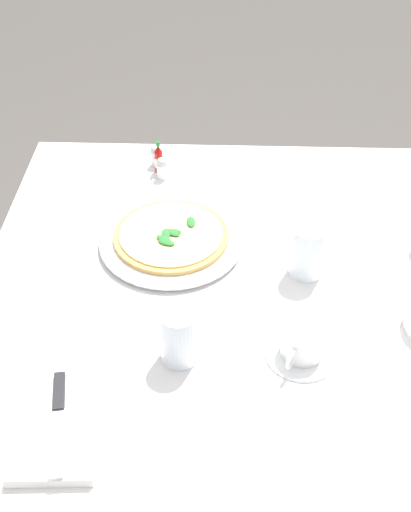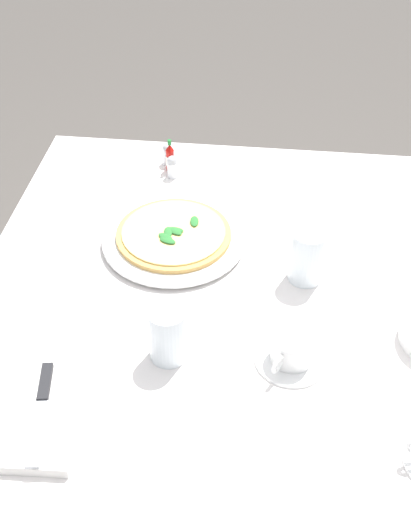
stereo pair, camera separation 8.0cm
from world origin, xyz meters
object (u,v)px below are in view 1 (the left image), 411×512
(water_glass_near_left, at_px, (307,254))
(dinner_knife, at_px, (58,418))
(coffee_cup_back_corner, at_px, (302,344))
(pepper_shaker, at_px, (156,156))
(pizza_plate, at_px, (171,240))
(pizza, at_px, (171,235))
(salt_shaker, at_px, (162,169))
(water_glass_far_right, at_px, (179,338))
(napkin_folded, at_px, (60,421))
(hot_sauce_bottle, at_px, (159,159))

(water_glass_near_left, xyz_separation_m, dinner_knife, (0.38, -0.42, -0.02))
(coffee_cup_back_corner, bearing_deg, pepper_shaker, -152.73)
(dinner_knife, bearing_deg, pizza_plate, 152.99)
(pizza, xyz_separation_m, salt_shaker, (-0.25, -0.04, 0.00))
(pizza_plate, bearing_deg, dinner_knife, -17.27)
(water_glass_far_right, xyz_separation_m, salt_shaker, (-0.56, -0.08, -0.02))
(water_glass_near_left, bearing_deg, coffee_cup_back_corner, -6.37)
(coffee_cup_back_corner, distance_m, napkin_folded, 0.43)
(coffee_cup_back_corner, xyz_separation_m, salt_shaker, (-0.55, -0.29, -0.00))
(pizza_plate, xyz_separation_m, dinner_knife, (0.46, -0.14, 0.01))
(pizza_plate, xyz_separation_m, napkin_folded, (0.46, -0.14, -0.00))
(pizza, relative_size, napkin_folded, 1.07)
(dinner_knife, height_order, salt_shaker, salt_shaker)
(pizza_plate, relative_size, napkin_folded, 1.34)
(coffee_cup_back_corner, xyz_separation_m, pepper_shaker, (-0.60, -0.31, -0.00))
(hot_sauce_bottle, bearing_deg, dinner_knife, -7.20)
(pizza, bearing_deg, salt_shaker, -170.86)
(pizza, relative_size, salt_shaker, 4.32)
(pizza, relative_size, coffee_cup_back_corner, 1.87)
(pizza_plate, distance_m, salt_shaker, 0.25)
(pizza, bearing_deg, hot_sauce_bottle, -169.76)
(salt_shaker, bearing_deg, water_glass_far_right, 7.89)
(water_glass_far_right, relative_size, dinner_knife, 0.56)
(water_glass_far_right, height_order, dinner_knife, water_glass_far_right)
(napkin_folded, distance_m, dinner_knife, 0.01)
(pizza, bearing_deg, pepper_shaker, -168.86)
(hot_sauce_bottle, bearing_deg, coffee_cup_back_corner, 27.62)
(pizza, relative_size, hot_sauce_bottle, 2.93)
(napkin_folded, bearing_deg, salt_shaker, 168.71)
(pizza, distance_m, pepper_shaker, 0.31)
(napkin_folded, relative_size, pepper_shaker, 4.02)
(dinner_knife, bearing_deg, salt_shaker, 161.98)
(pizza_plate, distance_m, napkin_folded, 0.48)
(pizza_plate, height_order, dinner_knife, dinner_knife)
(pizza, relative_size, dinner_knife, 1.24)
(pepper_shaker, bearing_deg, napkin_folded, -6.27)
(dinner_knife, bearing_deg, hot_sauce_bottle, 163.05)
(coffee_cup_back_corner, relative_size, dinner_knife, 0.67)
(hot_sauce_bottle, height_order, pepper_shaker, hot_sauce_bottle)
(water_glass_far_right, relative_size, hot_sauce_bottle, 1.31)
(pizza, bearing_deg, pizza_plate, -157.89)
(coffee_cup_back_corner, bearing_deg, dinner_knife, -67.39)
(pepper_shaker, bearing_deg, water_glass_far_right, 9.00)
(hot_sauce_bottle, bearing_deg, salt_shaker, 19.65)
(pizza, height_order, hot_sauce_bottle, hot_sauce_bottle)
(water_glass_near_left, bearing_deg, water_glass_far_right, -45.82)
(dinner_knife, bearing_deg, pizza, 152.97)
(pepper_shaker, bearing_deg, dinner_knife, -6.21)
(pizza_plate, bearing_deg, hot_sauce_bottle, -169.77)
(pizza_plate, relative_size, water_glass_near_left, 2.66)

